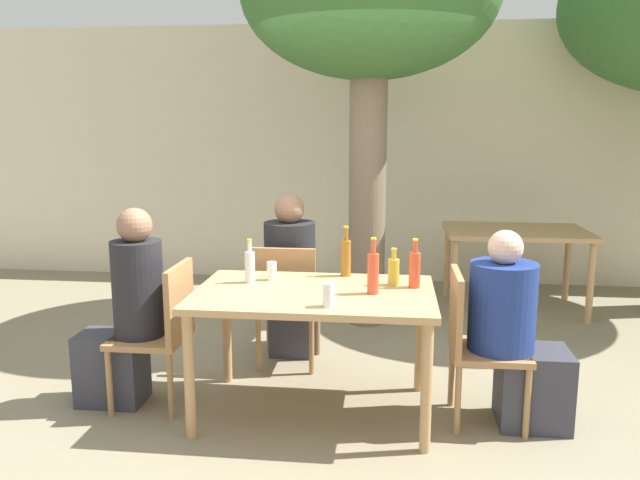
# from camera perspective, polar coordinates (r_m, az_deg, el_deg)

# --- Properties ---
(ground_plane) EXTENTS (30.00, 30.00, 0.00)m
(ground_plane) POSITION_cam_1_polar(r_m,az_deg,el_deg) (3.97, -0.51, -15.44)
(ground_plane) COLOR gray
(cafe_building_wall) EXTENTS (10.00, 0.08, 2.80)m
(cafe_building_wall) POSITION_cam_1_polar(r_m,az_deg,el_deg) (6.96, 2.94, 7.76)
(cafe_building_wall) COLOR beige
(cafe_building_wall) RESTS_ON ground_plane
(tree_near) EXTENTS (2.12, 2.12, 3.47)m
(tree_near) POSITION_cam_1_polar(r_m,az_deg,el_deg) (5.45, 4.59, 20.96)
(tree_near) COLOR #7A6651
(tree_near) RESTS_ON ground_plane
(dining_table_front) EXTENTS (1.42, 0.92, 0.77)m
(dining_table_front) POSITION_cam_1_polar(r_m,az_deg,el_deg) (3.72, -0.53, -5.92)
(dining_table_front) COLOR tan
(dining_table_front) RESTS_ON ground_plane
(dining_table_back) EXTENTS (1.30, 0.88, 0.77)m
(dining_table_back) POSITION_cam_1_polar(r_m,az_deg,el_deg) (6.12, 17.44, 0.08)
(dining_table_back) COLOR tan
(dining_table_back) RESTS_ON ground_plane
(patio_chair_0) EXTENTS (0.44, 0.44, 0.90)m
(patio_chair_0) POSITION_cam_1_polar(r_m,az_deg,el_deg) (3.99, -14.16, -7.67)
(patio_chair_0) COLOR #A87A4C
(patio_chair_0) RESTS_ON ground_plane
(patio_chair_1) EXTENTS (0.44, 0.44, 0.90)m
(patio_chair_1) POSITION_cam_1_polar(r_m,az_deg,el_deg) (3.78, 13.94, -8.71)
(patio_chair_1) COLOR #A87A4C
(patio_chair_1) RESTS_ON ground_plane
(patio_chair_2) EXTENTS (0.44, 0.44, 0.90)m
(patio_chair_2) POSITION_cam_1_polar(r_m,az_deg,el_deg) (4.46, -3.06, -5.41)
(patio_chair_2) COLOR #A87A4C
(patio_chair_2) RESTS_ON ground_plane
(person_seated_0) EXTENTS (0.55, 0.31, 1.25)m
(person_seated_0) POSITION_cam_1_polar(r_m,az_deg,el_deg) (4.07, -17.30, -6.87)
(person_seated_0) COLOR #383842
(person_seated_0) RESTS_ON ground_plane
(person_seated_1) EXTENTS (0.59, 0.38, 1.16)m
(person_seated_1) POSITION_cam_1_polar(r_m,az_deg,el_deg) (3.82, 17.47, -8.59)
(person_seated_1) COLOR #383842
(person_seated_1) RESTS_ON ground_plane
(person_seated_2) EXTENTS (0.37, 0.59, 1.25)m
(person_seated_2) POSITION_cam_1_polar(r_m,az_deg,el_deg) (4.67, -2.60, -4.01)
(person_seated_2) COLOR #383842
(person_seated_2) RESTS_ON ground_plane
(soda_bottle_0) EXTENTS (0.07, 0.07, 0.30)m
(soda_bottle_0) POSITION_cam_1_polar(r_m,az_deg,el_deg) (3.79, 8.65, -2.61)
(soda_bottle_0) COLOR #DB4C2D
(soda_bottle_0) RESTS_ON dining_table_front
(soda_bottle_1) EXTENTS (0.07, 0.07, 0.33)m
(soda_bottle_1) POSITION_cam_1_polar(r_m,az_deg,el_deg) (3.62, 4.88, -2.94)
(soda_bottle_1) COLOR #DB4C2D
(soda_bottle_1) RESTS_ON dining_table_front
(water_bottle_2) EXTENTS (0.06, 0.06, 0.27)m
(water_bottle_2) POSITION_cam_1_polar(r_m,az_deg,el_deg) (3.89, -6.43, -2.36)
(water_bottle_2) COLOR silver
(water_bottle_2) RESTS_ON dining_table_front
(amber_bottle_3) EXTENTS (0.07, 0.07, 0.33)m
(amber_bottle_3) POSITION_cam_1_polar(r_m,az_deg,el_deg) (4.03, 2.38, -1.53)
(amber_bottle_3) COLOR #9E661E
(amber_bottle_3) RESTS_ON dining_table_front
(oil_cruet_4) EXTENTS (0.07, 0.07, 0.23)m
(oil_cruet_4) POSITION_cam_1_polar(r_m,az_deg,el_deg) (3.83, 6.74, -2.82)
(oil_cruet_4) COLOR gold
(oil_cruet_4) RESTS_ON dining_table_front
(drinking_glass_0) EXTENTS (0.07, 0.07, 0.13)m
(drinking_glass_0) POSITION_cam_1_polar(r_m,az_deg,el_deg) (3.37, 0.77, -5.05)
(drinking_glass_0) COLOR white
(drinking_glass_0) RESTS_ON dining_table_front
(drinking_glass_1) EXTENTS (0.06, 0.06, 0.12)m
(drinking_glass_1) POSITION_cam_1_polar(r_m,az_deg,el_deg) (3.95, -4.44, -2.83)
(drinking_glass_1) COLOR silver
(drinking_glass_1) RESTS_ON dining_table_front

